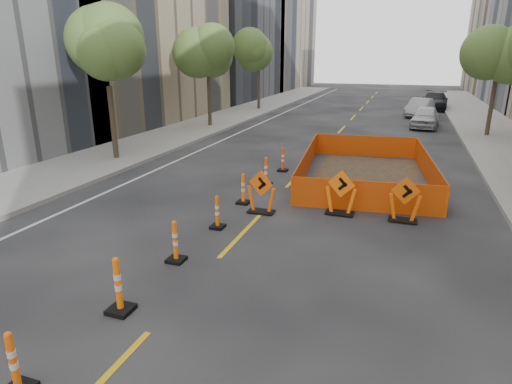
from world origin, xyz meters
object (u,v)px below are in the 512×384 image
at_px(channelizer_3, 175,241).
at_px(channelizer_6, 266,171).
at_px(chevron_sign_left, 261,192).
at_px(chevron_sign_center, 341,192).
at_px(parked_car_far, 434,101).
at_px(channelizer_1, 13,362).
at_px(chevron_sign_right, 405,200).
at_px(channelizer_4, 217,212).
at_px(channelizer_7, 283,159).
at_px(parked_car_near, 425,117).
at_px(parked_car_mid, 420,107).
at_px(channelizer_2, 118,285).
at_px(channelizer_5, 243,189).

height_order(channelizer_3, channelizer_6, channelizer_6).
bearing_deg(channelizer_3, chevron_sign_left, 77.17).
relative_size(chevron_sign_center, parked_car_far, 0.26).
distance_m(channelizer_1, parked_car_far, 38.48).
distance_m(chevron_sign_center, chevron_sign_right, 1.80).
xyz_separation_m(channelizer_4, chevron_sign_right, (4.84, 2.20, 0.19)).
bearing_deg(chevron_sign_center, channelizer_7, 135.94).
distance_m(channelizer_6, parked_car_near, 17.13).
bearing_deg(parked_car_near, chevron_sign_right, -87.76).
height_order(parked_car_mid, parked_car_far, parked_car_far).
height_order(channelizer_1, chevron_sign_left, chevron_sign_left).
height_order(channelizer_6, chevron_sign_right, chevron_sign_right).
height_order(channelizer_7, chevron_sign_right, chevron_sign_right).
bearing_deg(chevron_sign_left, channelizer_2, -84.38).
bearing_deg(parked_car_near, parked_car_far, 89.93).
xyz_separation_m(channelizer_3, channelizer_7, (0.12, 8.65, -0.00)).
distance_m(channelizer_4, parked_car_far, 32.09).
bearing_deg(channelizer_2, channelizer_5, 90.17).
height_order(chevron_sign_left, chevron_sign_center, chevron_sign_center).
bearing_deg(parked_car_mid, chevron_sign_left, -87.58).
bearing_deg(chevron_sign_left, channelizer_3, -89.44).
relative_size(chevron_sign_left, parked_car_near, 0.33).
relative_size(channelizer_1, channelizer_3, 0.98).
distance_m(channelizer_1, chevron_sign_center, 9.26).
relative_size(channelizer_7, chevron_sign_right, 0.75).
xyz_separation_m(chevron_sign_right, parked_car_far, (2.05, 29.14, 0.09)).
bearing_deg(chevron_sign_left, channelizer_6, 118.51).
height_order(chevron_sign_right, parked_car_near, parked_car_near).
height_order(channelizer_7, chevron_sign_center, chevron_sign_center).
xyz_separation_m(channelizer_5, parked_car_mid, (5.66, 23.87, 0.19)).
xyz_separation_m(channelizer_3, channelizer_6, (0.09, 6.48, 0.03)).
distance_m(channelizer_1, channelizer_3, 4.32).
height_order(channelizer_3, chevron_sign_right, chevron_sign_right).
bearing_deg(channelizer_7, chevron_sign_right, -41.75).
bearing_deg(channelizer_3, chevron_sign_right, 41.53).
bearing_deg(parked_car_mid, channelizer_5, -89.74).
distance_m(channelizer_6, parked_car_far, 27.88).
relative_size(channelizer_6, parked_car_far, 0.20).
bearing_deg(chevron_sign_center, parked_car_far, 93.50).
bearing_deg(parked_car_far, chevron_sign_center, -92.62).
height_order(channelizer_3, channelizer_7, channelizer_3).
relative_size(channelizer_7, chevron_sign_center, 0.73).
height_order(channelizer_1, parked_car_mid, parked_car_mid).
xyz_separation_m(channelizer_2, parked_car_far, (6.93, 35.66, 0.20)).
bearing_deg(chevron_sign_center, channelizer_2, -104.25).
distance_m(channelizer_4, channelizer_7, 6.48).
bearing_deg(channelizer_6, channelizer_7, 89.09).
bearing_deg(channelizer_1, channelizer_4, 88.33).
distance_m(channelizer_3, parked_car_far, 34.22).
relative_size(channelizer_4, chevron_sign_center, 0.69).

